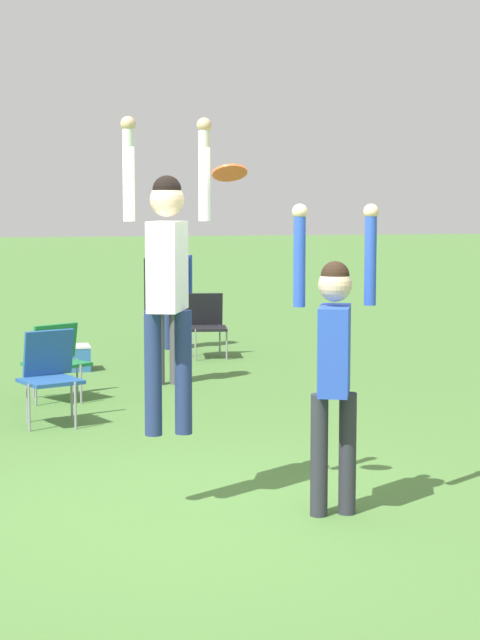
# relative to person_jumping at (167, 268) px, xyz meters

# --- Properties ---
(ground_plane) EXTENTS (120.00, 120.00, 0.00)m
(ground_plane) POSITION_rel_person_jumping_xyz_m (0.19, -0.13, -1.68)
(ground_plane) COLOR #4C7A38
(person_jumping) EXTENTS (0.62, 0.51, 2.18)m
(person_jumping) POSITION_rel_person_jumping_xyz_m (0.00, 0.00, 0.00)
(person_jumping) COLOR navy
(person_jumping) RESTS_ON ground_plane
(person_defending) EXTENTS (0.60, 0.49, 2.12)m
(person_defending) POSITION_rel_person_jumping_xyz_m (1.06, -0.42, -0.56)
(person_defending) COLOR #2D2D38
(person_defending) RESTS_ON ground_plane
(frisbee) EXTENTS (0.24, 0.22, 0.11)m
(frisbee) POSITION_rel_person_jumping_xyz_m (0.40, -0.17, 0.64)
(frisbee) COLOR #E04C23
(camping_chair_0) EXTENTS (0.76, 0.83, 0.80)m
(camping_chair_0) POSITION_rel_person_jumping_xyz_m (-0.48, 4.40, -1.21)
(camping_chair_0) COLOR gray
(camping_chair_0) RESTS_ON ground_plane
(camping_chair_1) EXTENTS (0.58, 0.62, 0.88)m
(camping_chair_1) POSITION_rel_person_jumping_xyz_m (1.74, 7.11, -1.17)
(camping_chair_1) COLOR gray
(camping_chair_1) RESTS_ON ground_plane
(camping_chair_5) EXTENTS (0.65, 0.70, 0.90)m
(camping_chair_5) POSITION_rel_person_jumping_xyz_m (-0.63, 3.10, -1.16)
(camping_chair_5) COLOR gray
(camping_chair_5) RESTS_ON ground_plane
(person_spectator_near) EXTENTS (0.55, 0.24, 1.79)m
(person_spectator_near) POSITION_rel_person_jumping_xyz_m (0.84, 5.05, -0.60)
(person_spectator_near) COLOR #4C4C51
(person_spectator_near) RESTS_ON ground_plane
(person_spectator_far) EXTENTS (0.56, 0.24, 1.65)m
(person_spectator_far) POSITION_rel_person_jumping_xyz_m (1.45, 8.01, -0.70)
(person_spectator_far) COLOR navy
(person_spectator_far) RESTS_ON ground_plane
(cooler_box) EXTENTS (0.44, 0.40, 0.32)m
(cooler_box) POSITION_rel_person_jumping_xyz_m (-0.16, 6.36, -1.52)
(cooler_box) COLOR #336BB7
(cooler_box) RESTS_ON ground_plane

